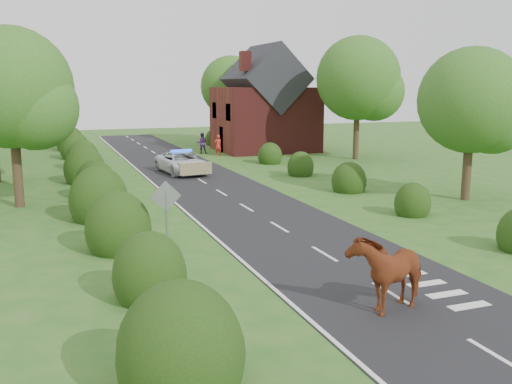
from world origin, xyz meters
name	(u,v)px	position (x,y,z in m)	size (l,w,h in m)	color
ground	(324,254)	(0.00, 0.00, 0.00)	(120.00, 120.00, 0.00)	#275F1E
road	(206,184)	(0.00, 15.00, 0.01)	(6.00, 70.00, 0.02)	black
road_markings	(188,192)	(-1.60, 12.93, 0.03)	(4.96, 70.00, 0.01)	white
hedgerow_left	(96,188)	(-6.51, 11.69, 0.75)	(2.75, 50.41, 3.00)	#173613
hedgerow_right	(338,178)	(6.60, 11.21, 0.55)	(2.10, 45.78, 2.10)	#173613
tree_left_a	(17,93)	(-9.75, 11.86, 5.34)	(5.74, 5.60, 8.38)	#332316
tree_left_d	(23,86)	(-10.23, 39.85, 5.64)	(6.15, 6.00, 8.89)	#332316
tree_right_a	(477,105)	(11.23, 5.87, 4.74)	(5.33, 5.20, 7.56)	#332316
tree_right_b	(362,82)	(14.29, 21.84, 5.94)	(6.56, 6.40, 9.40)	#332316
tree_right_c	(234,89)	(9.27, 37.85, 5.34)	(6.15, 6.00, 8.58)	#332316
road_sign	(166,206)	(-5.00, 2.00, 1.65)	(1.06, 0.08, 2.53)	gray
house	(265,107)	(9.49, 30.00, 3.79)	(8.00, 7.40, 9.17)	maroon
cow	(387,276)	(-0.65, -4.74, 0.85)	(1.26, 2.38, 1.69)	maroon
police_van	(182,163)	(-0.39, 19.59, 0.70)	(2.94, 5.34, 1.55)	silver
pedestrian_red	(218,145)	(4.56, 27.85, 0.85)	(0.62, 0.41, 1.71)	#B72D1E
pedestrian_purple	(202,143)	(3.72, 29.73, 0.89)	(0.86, 0.67, 1.77)	#432057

